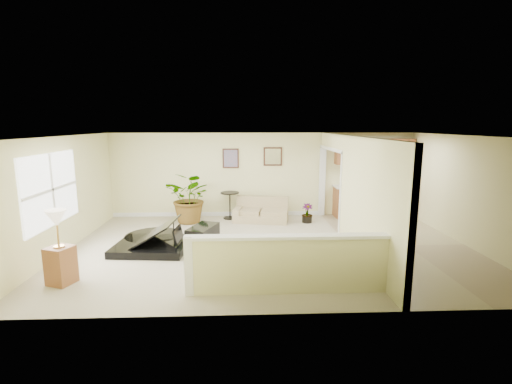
{
  "coord_description": "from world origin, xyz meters",
  "views": [
    {
      "loc": [
        -0.65,
        -8.01,
        2.75
      ],
      "look_at": [
        -0.31,
        0.4,
        1.2
      ],
      "focal_mm": 26.0,
      "sensor_mm": 36.0,
      "label": 1
    }
  ],
  "objects_px": {
    "small_plant": "(307,215)",
    "lamp_stand": "(60,253)",
    "piano_bench": "(203,239)",
    "accent_table": "(230,202)",
    "loveseat": "(261,209)",
    "piano": "(151,221)",
    "palm_plant": "(191,198)"
  },
  "relations": [
    {
      "from": "small_plant",
      "to": "lamp_stand",
      "type": "xyz_separation_m",
      "value": [
        -5.01,
        -3.88,
        0.33
      ]
    },
    {
      "from": "piano_bench",
      "to": "accent_table",
      "type": "height_order",
      "value": "accent_table"
    },
    {
      "from": "piano_bench",
      "to": "loveseat",
      "type": "distance_m",
      "value": 2.95
    },
    {
      "from": "piano_bench",
      "to": "lamp_stand",
      "type": "distance_m",
      "value": 2.8
    },
    {
      "from": "piano",
      "to": "palm_plant",
      "type": "bearing_deg",
      "value": 79.05
    },
    {
      "from": "loveseat",
      "to": "lamp_stand",
      "type": "xyz_separation_m",
      "value": [
        -3.71,
        -4.16,
        0.23
      ]
    },
    {
      "from": "accent_table",
      "to": "lamp_stand",
      "type": "distance_m",
      "value": 5.24
    },
    {
      "from": "accent_table",
      "to": "small_plant",
      "type": "height_order",
      "value": "accent_table"
    },
    {
      "from": "piano",
      "to": "piano_bench",
      "type": "bearing_deg",
      "value": -9.5
    },
    {
      "from": "piano",
      "to": "loveseat",
      "type": "relative_size",
      "value": 1.19
    },
    {
      "from": "accent_table",
      "to": "palm_plant",
      "type": "xyz_separation_m",
      "value": [
        -1.08,
        -0.41,
        0.2
      ]
    },
    {
      "from": "piano",
      "to": "accent_table",
      "type": "relative_size",
      "value": 2.52
    },
    {
      "from": "piano",
      "to": "piano_bench",
      "type": "distance_m",
      "value": 1.27
    },
    {
      "from": "palm_plant",
      "to": "small_plant",
      "type": "height_order",
      "value": "palm_plant"
    },
    {
      "from": "piano",
      "to": "palm_plant",
      "type": "relative_size",
      "value": 1.21
    },
    {
      "from": "piano",
      "to": "loveseat",
      "type": "bearing_deg",
      "value": 46.36
    },
    {
      "from": "palm_plant",
      "to": "accent_table",
      "type": "bearing_deg",
      "value": 20.78
    },
    {
      "from": "small_plant",
      "to": "loveseat",
      "type": "bearing_deg",
      "value": 167.84
    },
    {
      "from": "accent_table",
      "to": "small_plant",
      "type": "bearing_deg",
      "value": -13.89
    },
    {
      "from": "loveseat",
      "to": "palm_plant",
      "type": "xyz_separation_m",
      "value": [
        -1.98,
        -0.15,
        0.38
      ]
    },
    {
      "from": "accent_table",
      "to": "palm_plant",
      "type": "bearing_deg",
      "value": -159.22
    },
    {
      "from": "piano_bench",
      "to": "accent_table",
      "type": "bearing_deg",
      "value": 79.93
    },
    {
      "from": "small_plant",
      "to": "lamp_stand",
      "type": "bearing_deg",
      "value": -142.22
    },
    {
      "from": "piano",
      "to": "lamp_stand",
      "type": "bearing_deg",
      "value": -116.03
    },
    {
      "from": "accent_table",
      "to": "palm_plant",
      "type": "relative_size",
      "value": 0.48
    },
    {
      "from": "piano",
      "to": "piano_bench",
      "type": "relative_size",
      "value": 2.32
    },
    {
      "from": "piano_bench",
      "to": "accent_table",
      "type": "distance_m",
      "value": 2.91
    },
    {
      "from": "palm_plant",
      "to": "lamp_stand",
      "type": "distance_m",
      "value": 4.37
    },
    {
      "from": "accent_table",
      "to": "small_plant",
      "type": "relative_size",
      "value": 1.46
    },
    {
      "from": "accent_table",
      "to": "piano_bench",
      "type": "bearing_deg",
      "value": -100.07
    },
    {
      "from": "small_plant",
      "to": "accent_table",
      "type": "bearing_deg",
      "value": 166.11
    },
    {
      "from": "piano_bench",
      "to": "loveseat",
      "type": "bearing_deg",
      "value": 61.47
    }
  ]
}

